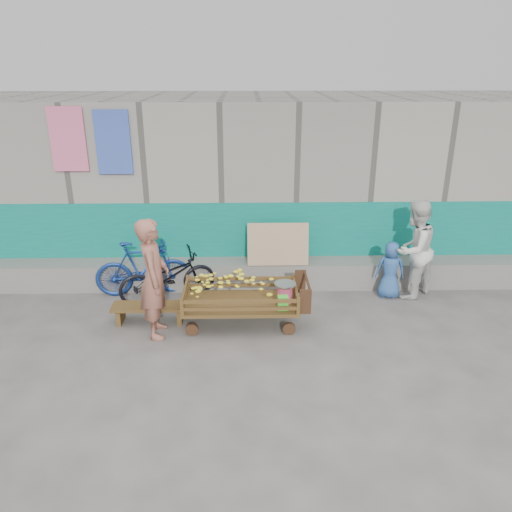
{
  "coord_description": "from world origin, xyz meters",
  "views": [
    {
      "loc": [
        -0.22,
        -5.42,
        3.62
      ],
      "look_at": [
        -0.08,
        1.2,
        1.0
      ],
      "focal_mm": 35.0,
      "sensor_mm": 36.0,
      "label": 1
    }
  ],
  "objects_px": {
    "bench": "(150,310)",
    "bicycle_blue": "(143,268)",
    "banana_cart": "(238,292)",
    "woman": "(414,249)",
    "bicycle_dark": "(167,276)",
    "vendor_man": "(154,279)",
    "child": "(390,270)"
  },
  "relations": [
    {
      "from": "bench",
      "to": "bicycle_blue",
      "type": "bearing_deg",
      "value": 105.29
    },
    {
      "from": "vendor_man",
      "to": "bicycle_blue",
      "type": "distance_m",
      "value": 1.39
    },
    {
      "from": "vendor_man",
      "to": "bicycle_dark",
      "type": "bearing_deg",
      "value": -5.41
    },
    {
      "from": "child",
      "to": "bench",
      "type": "bearing_deg",
      "value": 19.65
    },
    {
      "from": "bench",
      "to": "child",
      "type": "distance_m",
      "value": 3.82
    },
    {
      "from": "woman",
      "to": "bicycle_blue",
      "type": "bearing_deg",
      "value": -40.61
    },
    {
      "from": "woman",
      "to": "child",
      "type": "distance_m",
      "value": 0.48
    },
    {
      "from": "banana_cart",
      "to": "woman",
      "type": "relative_size",
      "value": 1.11
    },
    {
      "from": "vendor_man",
      "to": "bicycle_blue",
      "type": "height_order",
      "value": "vendor_man"
    },
    {
      "from": "vendor_man",
      "to": "woman",
      "type": "xyz_separation_m",
      "value": [
        3.92,
        1.14,
        -0.04
      ]
    },
    {
      "from": "vendor_man",
      "to": "bicycle_blue",
      "type": "xyz_separation_m",
      "value": [
        -0.42,
        1.27,
        -0.39
      ]
    },
    {
      "from": "banana_cart",
      "to": "woman",
      "type": "height_order",
      "value": "woman"
    },
    {
      "from": "vendor_man",
      "to": "child",
      "type": "distance_m",
      "value": 3.75
    },
    {
      "from": "vendor_man",
      "to": "woman",
      "type": "height_order",
      "value": "vendor_man"
    },
    {
      "from": "bench",
      "to": "bicycle_dark",
      "type": "distance_m",
      "value": 0.78
    },
    {
      "from": "vendor_man",
      "to": "child",
      "type": "relative_size",
      "value": 1.8
    },
    {
      "from": "bench",
      "to": "vendor_man",
      "type": "relative_size",
      "value": 0.65
    },
    {
      "from": "woman",
      "to": "bicycle_dark",
      "type": "relative_size",
      "value": 1.04
    },
    {
      "from": "banana_cart",
      "to": "child",
      "type": "xyz_separation_m",
      "value": [
        2.43,
        0.88,
        -0.05
      ]
    },
    {
      "from": "bicycle_dark",
      "to": "bicycle_blue",
      "type": "bearing_deg",
      "value": 42.85
    },
    {
      "from": "banana_cart",
      "to": "bicycle_blue",
      "type": "distance_m",
      "value": 1.87
    },
    {
      "from": "banana_cart",
      "to": "vendor_man",
      "type": "xyz_separation_m",
      "value": [
        -1.14,
        -0.23,
        0.33
      ]
    },
    {
      "from": "child",
      "to": "bicycle_dark",
      "type": "distance_m",
      "value": 3.57
    },
    {
      "from": "bench",
      "to": "child",
      "type": "xyz_separation_m",
      "value": [
        3.73,
        0.77,
        0.27
      ]
    },
    {
      "from": "bench",
      "to": "child",
      "type": "height_order",
      "value": "child"
    },
    {
      "from": "banana_cart",
      "to": "bicycle_blue",
      "type": "relative_size",
      "value": 1.16
    },
    {
      "from": "child",
      "to": "bicycle_blue",
      "type": "height_order",
      "value": "child"
    },
    {
      "from": "vendor_man",
      "to": "woman",
      "type": "bearing_deg",
      "value": -79.17
    },
    {
      "from": "bench",
      "to": "woman",
      "type": "distance_m",
      "value": 4.2
    },
    {
      "from": "bicycle_blue",
      "to": "bench",
      "type": "bearing_deg",
      "value": -172.07
    },
    {
      "from": "banana_cart",
      "to": "bicycle_dark",
      "type": "xyz_separation_m",
      "value": [
        -1.14,
        0.84,
        -0.11
      ]
    },
    {
      "from": "vendor_man",
      "to": "banana_cart",
      "type": "bearing_deg",
      "value": -83.96
    }
  ]
}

